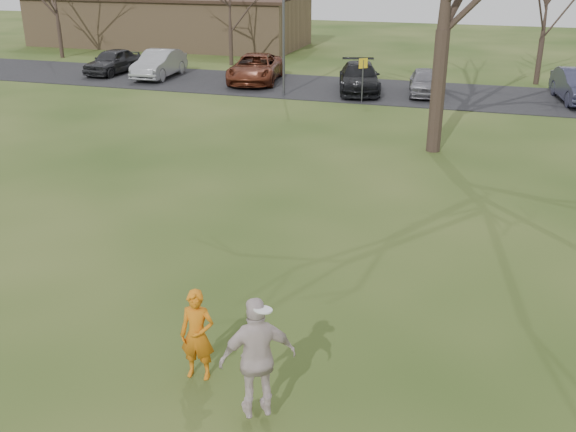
{
  "coord_description": "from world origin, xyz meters",
  "views": [
    {
      "loc": [
        3.77,
        -8.06,
        6.64
      ],
      "look_at": [
        0.0,
        4.0,
        1.5
      ],
      "focal_mm": 40.74,
      "sensor_mm": 36.0,
      "label": 1
    }
  ],
  "objects_px": {
    "car_1": "(159,64)",
    "car_2": "(255,68)",
    "car_3": "(359,78)",
    "catching_play": "(258,358)",
    "car_4": "(425,82)",
    "player_defender": "(197,335)",
    "car_0": "(112,61)",
    "lamp_post": "(284,12)",
    "building": "(169,18)"
  },
  "relations": [
    {
      "from": "car_3",
      "to": "catching_play",
      "type": "bearing_deg",
      "value": -95.39
    },
    {
      "from": "car_1",
      "to": "car_4",
      "type": "xyz_separation_m",
      "value": [
        14.75,
        -0.42,
        -0.11
      ]
    },
    {
      "from": "player_defender",
      "to": "car_0",
      "type": "relative_size",
      "value": 0.39
    },
    {
      "from": "car_3",
      "to": "catching_play",
      "type": "xyz_separation_m",
      "value": [
        3.61,
        -25.0,
        0.41
      ]
    },
    {
      "from": "car_1",
      "to": "lamp_post",
      "type": "xyz_separation_m",
      "value": [
        8.15,
        -2.6,
        3.18
      ]
    },
    {
      "from": "catching_play",
      "to": "car_0",
      "type": "bearing_deg",
      "value": 125.15
    },
    {
      "from": "car_0",
      "to": "lamp_post",
      "type": "xyz_separation_m",
      "value": [
        11.29,
        -2.88,
        3.23
      ]
    },
    {
      "from": "car_1",
      "to": "catching_play",
      "type": "xyz_separation_m",
      "value": [
        15.11,
        -25.64,
        0.36
      ]
    },
    {
      "from": "car_3",
      "to": "lamp_post",
      "type": "relative_size",
      "value": 0.77
    },
    {
      "from": "car_3",
      "to": "lamp_post",
      "type": "bearing_deg",
      "value": -163.34
    },
    {
      "from": "car_0",
      "to": "building",
      "type": "relative_size",
      "value": 0.2
    },
    {
      "from": "car_2",
      "to": "catching_play",
      "type": "distance_m",
      "value": 27.58
    },
    {
      "from": "car_0",
      "to": "lamp_post",
      "type": "height_order",
      "value": "lamp_post"
    },
    {
      "from": "car_1",
      "to": "car_3",
      "type": "relative_size",
      "value": 0.94
    },
    {
      "from": "car_1",
      "to": "car_3",
      "type": "distance_m",
      "value": 11.52
    },
    {
      "from": "catching_play",
      "to": "car_1",
      "type": "bearing_deg",
      "value": 120.5
    },
    {
      "from": "car_1",
      "to": "lamp_post",
      "type": "relative_size",
      "value": 0.72
    },
    {
      "from": "car_2",
      "to": "player_defender",
      "type": "bearing_deg",
      "value": -81.62
    },
    {
      "from": "car_2",
      "to": "car_3",
      "type": "xyz_separation_m",
      "value": [
        5.87,
        -0.89,
        -0.03
      ]
    },
    {
      "from": "player_defender",
      "to": "car_4",
      "type": "bearing_deg",
      "value": 82.01
    },
    {
      "from": "car_1",
      "to": "car_0",
      "type": "bearing_deg",
      "value": 171.27
    },
    {
      "from": "building",
      "to": "car_2",
      "type": "bearing_deg",
      "value": -47.77
    },
    {
      "from": "car_2",
      "to": "building",
      "type": "distance_m",
      "value": 17.12
    },
    {
      "from": "car_1",
      "to": "catching_play",
      "type": "height_order",
      "value": "catching_play"
    },
    {
      "from": "player_defender",
      "to": "car_3",
      "type": "bearing_deg",
      "value": 89.65
    },
    {
      "from": "car_2",
      "to": "car_4",
      "type": "xyz_separation_m",
      "value": [
        9.12,
        -0.68,
        -0.1
      ]
    },
    {
      "from": "car_0",
      "to": "car_3",
      "type": "distance_m",
      "value": 14.67
    },
    {
      "from": "car_3",
      "to": "car_0",
      "type": "bearing_deg",
      "value": 162.81
    },
    {
      "from": "car_2",
      "to": "lamp_post",
      "type": "xyz_separation_m",
      "value": [
        2.52,
        -2.85,
        3.19
      ]
    },
    {
      "from": "player_defender",
      "to": "car_0",
      "type": "height_order",
      "value": "player_defender"
    },
    {
      "from": "car_1",
      "to": "catching_play",
      "type": "distance_m",
      "value": 29.76
    },
    {
      "from": "car_0",
      "to": "car_1",
      "type": "xyz_separation_m",
      "value": [
        3.14,
        -0.28,
        0.05
      ]
    },
    {
      "from": "car_3",
      "to": "car_4",
      "type": "distance_m",
      "value": 3.25
    },
    {
      "from": "car_1",
      "to": "lamp_post",
      "type": "distance_m",
      "value": 9.12
    },
    {
      "from": "catching_play",
      "to": "lamp_post",
      "type": "height_order",
      "value": "lamp_post"
    },
    {
      "from": "car_1",
      "to": "car_2",
      "type": "height_order",
      "value": "car_1"
    },
    {
      "from": "car_0",
      "to": "car_2",
      "type": "height_order",
      "value": "car_2"
    },
    {
      "from": "player_defender",
      "to": "car_3",
      "type": "xyz_separation_m",
      "value": [
        -2.26,
        24.2,
        -0.06
      ]
    },
    {
      "from": "car_1",
      "to": "car_2",
      "type": "relative_size",
      "value": 0.86
    },
    {
      "from": "car_4",
      "to": "catching_play",
      "type": "relative_size",
      "value": 1.93
    },
    {
      "from": "lamp_post",
      "to": "car_4",
      "type": "bearing_deg",
      "value": 18.23
    },
    {
      "from": "car_2",
      "to": "lamp_post",
      "type": "distance_m",
      "value": 4.97
    },
    {
      "from": "car_0",
      "to": "car_4",
      "type": "distance_m",
      "value": 17.9
    },
    {
      "from": "car_0",
      "to": "car_3",
      "type": "xyz_separation_m",
      "value": [
        14.64,
        -0.92,
        0.0
      ]
    },
    {
      "from": "car_0",
      "to": "catching_play",
      "type": "height_order",
      "value": "catching_play"
    },
    {
      "from": "car_0",
      "to": "lamp_post",
      "type": "relative_size",
      "value": 0.66
    },
    {
      "from": "car_3",
      "to": "car_4",
      "type": "relative_size",
      "value": 1.29
    },
    {
      "from": "car_4",
      "to": "catching_play",
      "type": "xyz_separation_m",
      "value": [
        0.36,
        -25.22,
        0.47
      ]
    },
    {
      "from": "car_2",
      "to": "car_4",
      "type": "height_order",
      "value": "car_2"
    },
    {
      "from": "catching_play",
      "to": "car_2",
      "type": "bearing_deg",
      "value": 110.1
    }
  ]
}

